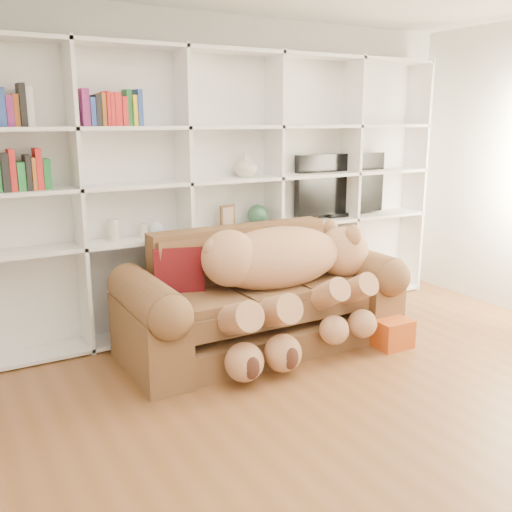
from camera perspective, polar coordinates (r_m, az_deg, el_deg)
floor at (r=3.64m, az=15.44°, el=-17.03°), size 5.00×5.00×0.00m
wall_back at (r=5.21m, az=-3.57°, el=8.37°), size 5.00×0.02×2.70m
bookshelf at (r=4.98m, az=-5.34°, el=7.59°), size 4.43×0.35×2.40m
sofa at (r=4.65m, az=0.38°, el=-4.77°), size 2.25×0.97×0.94m
teddy_bear at (r=4.47m, az=2.97°, el=-1.55°), size 1.67×0.92×0.97m
throw_pillow at (r=4.43m, az=-7.74°, el=-1.64°), size 0.42×0.31×0.40m
gift_box at (r=4.83m, az=13.33°, el=-7.46°), size 0.30×0.28×0.23m
tv at (r=5.77m, az=8.44°, el=6.98°), size 1.05×0.18×0.62m
picture_frame at (r=5.07m, az=-2.87°, el=3.97°), size 0.16×0.06×0.20m
green_vase at (r=5.21m, az=0.19°, el=4.11°), size 0.19×0.19×0.19m
figurine_tall at (r=4.70m, az=-14.09°, el=2.53°), size 0.12×0.12×0.18m
figurine_short at (r=4.78m, az=-11.19°, el=2.49°), size 0.09×0.09×0.12m
snow_globe at (r=4.81m, az=-9.93°, el=2.72°), size 0.12×0.12×0.12m
shelf_vase at (r=5.10m, az=-1.08°, el=9.09°), size 0.20×0.20×0.21m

